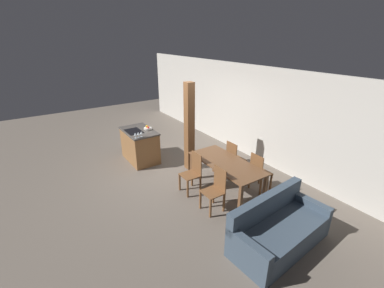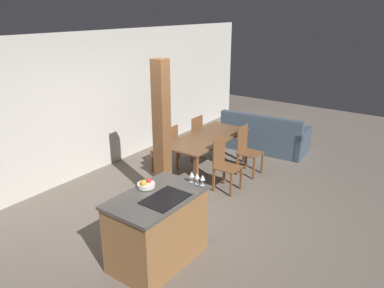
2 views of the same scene
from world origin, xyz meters
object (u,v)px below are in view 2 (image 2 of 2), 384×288
Objects in this scene: dining_chair_near_left at (224,164)px; wine_glass_middle at (197,176)px; wine_glass_far at (192,174)px; fruit_bowl at (146,184)px; couch at (264,137)px; dining_chair_far_left at (167,148)px; dining_chair_far_right at (193,137)px; dining_chair_near_right at (247,150)px; kitchen_island at (157,228)px; timber_post at (162,135)px; wine_glass_near at (203,178)px; dining_table at (207,142)px.

wine_glass_middle is at bearing -160.41° from dining_chair_near_left.
fruit_bowl is at bearing 139.64° from wine_glass_far.
couch is at bearing 12.77° from wine_glass_middle.
dining_chair_far_right is (0.85, 0.00, 0.00)m from dining_chair_far_left.
couch is at bearing 11.60° from wine_glass_far.
dining_chair_near_right is at bearing 97.72° from couch.
wine_glass_middle and wine_glass_far have the same top height.
wine_glass_middle is at bearing -90.00° from wine_glass_far.
couch is (2.26, 0.29, -0.20)m from dining_chair_near_left.
kitchen_island is 1.70m from timber_post.
wine_glass_far is at bearing 90.00° from wine_glass_middle.
dining_chair_near_right reaches higher than kitchen_island.
dining_chair_near_left and dining_chair_far_left have the same top height.
wine_glass_far is at bearing -122.36° from timber_post.
fruit_bowl is 3.04m from dining_chair_near_right.
dining_chair_near_left is 1.00× the size of dining_chair_near_right.
wine_glass_near and wine_glass_middle have the same top height.
fruit_bowl is at bearing -148.76° from timber_post.
timber_post reaches higher than dining_chair_near_right.
fruit_bowl is at bearing -176.57° from dining_chair_near_left.
kitchen_island is 0.65× the size of dining_table.
dining_chair_near_left is 1.55m from dining_chair_far_right.
wine_glass_near is 2.53m from dining_table.
timber_post is (-1.01, -0.74, 0.70)m from dining_chair_far_left.
dining_chair_far_left is at bearing 36.85° from kitchen_island.
fruit_bowl is 1.49× the size of wine_glass_middle.
dining_chair_near_right is at bearing 123.28° from dining_chair_far_left.
wine_glass_far is at bearing -163.00° from dining_chair_near_left.
wine_glass_near reaches higher than dining_chair_near_right.
dining_chair_far_left is (-0.85, 1.30, 0.00)m from dining_chair_near_right.
wine_glass_near reaches higher than dining_table.
couch is at bearing 13.94° from wine_glass_near.
dining_chair_near_left is at bearing 56.72° from dining_chair_far_right.
couch is at bearing 5.48° from fruit_bowl.
dining_chair_near_left and dining_chair_near_right have the same top height.
wine_glass_near is 2.67m from dining_chair_far_left.
dining_chair_far_right is at bearing 56.72° from dining_chair_near_left.
dining_chair_near_left and dining_chair_far_right have the same top height.
wine_glass_near and wine_glass_far have the same top height.
dining_chair_far_right is at bearing 50.47° from couch.
wine_glass_far is 0.16× the size of dining_chair_far_right.
timber_post is at bearing 57.64° from wine_glass_far.
fruit_bowl is at bearing -163.17° from dining_table.
wine_glass_middle reaches higher than fruit_bowl.
dining_chair_near_right is 1.30m from dining_chair_far_right.
wine_glass_middle is at bearing -22.84° from kitchen_island.
dining_chair_near_left is 1.00× the size of dining_chair_far_left.
wine_glass_near is 0.17m from wine_glass_far.
fruit_bowl is 0.24× the size of dining_chair_far_left.
wine_glass_far is 4.11m from couch.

